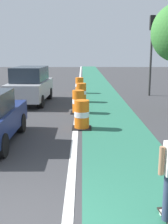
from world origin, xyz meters
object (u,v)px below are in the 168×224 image
object	(u,v)px
traffic_light_corner	(152,41)
traffic_barrel_far	(79,86)
traffic_barrel_front	(82,115)
traffic_barrel_mid	(78,102)
traffic_barrel_back	(81,93)
parked_suv_second	(30,85)

from	to	relation	value
traffic_light_corner	traffic_barrel_far	bearing A→B (deg)	166.12
traffic_barrel_front	traffic_barrel_mid	size ratio (longest dim) A/B	1.00
traffic_barrel_front	traffic_barrel_back	world-z (taller)	same
traffic_barrel_front	traffic_barrel_mid	distance (m)	2.82
parked_suv_second	traffic_barrel_back	bearing A→B (deg)	6.75
parked_suv_second	traffic_light_corner	world-z (taller)	traffic_light_corner
traffic_barrel_back	traffic_barrel_far	world-z (taller)	same
traffic_barrel_mid	traffic_light_corner	bearing A→B (deg)	49.50
parked_suv_second	traffic_light_corner	distance (m)	8.25
parked_suv_second	traffic_barrel_far	bearing A→B (deg)	55.21
parked_suv_second	traffic_barrel_mid	size ratio (longest dim) A/B	4.29
traffic_barrel_mid	traffic_barrel_far	bearing A→B (deg)	90.08
traffic_barrel_front	traffic_barrel_back	distance (m)	5.83
traffic_barrel_mid	traffic_light_corner	world-z (taller)	traffic_light_corner
traffic_light_corner	parked_suv_second	bearing A→B (deg)	-159.45
traffic_barrel_far	traffic_light_corner	world-z (taller)	traffic_light_corner
traffic_barrel_front	traffic_barrel_back	xyz separation A→B (m)	(-0.04, 5.83, 0.00)
traffic_barrel_back	traffic_barrel_far	xyz separation A→B (m)	(-0.14, 3.57, 0.00)
parked_suv_second	traffic_barrel_front	distance (m)	6.23
traffic_barrel_front	traffic_light_corner	distance (m)	9.85
parked_suv_second	traffic_barrel_far	size ratio (longest dim) A/B	4.29
traffic_light_corner	traffic_barrel_mid	bearing A→B (deg)	-130.50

